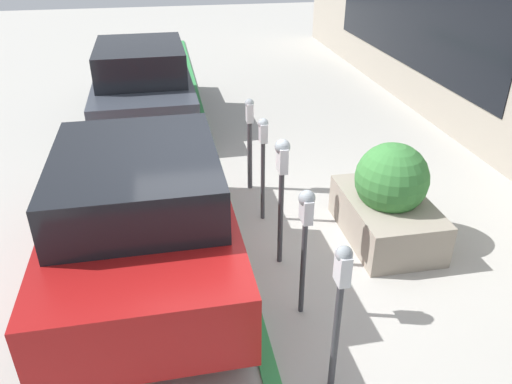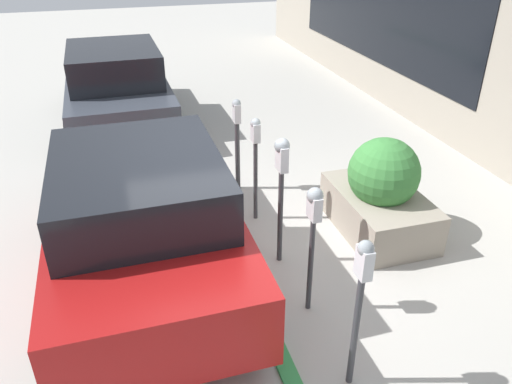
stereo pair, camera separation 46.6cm
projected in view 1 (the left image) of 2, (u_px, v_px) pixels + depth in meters
ground_plane at (247, 262)px, 5.92m from camera, size 40.00×40.00×0.00m
curb_strip at (240, 262)px, 5.90m from camera, size 24.50×0.16×0.04m
parking_meter_nearest at (340, 295)px, 3.84m from camera, size 0.15×0.13×1.49m
parking_meter_second at (305, 223)px, 4.68m from camera, size 0.19×0.16×1.42m
parking_meter_middle at (282, 174)px, 5.39m from camera, size 0.20×0.17×1.56m
parking_meter_fourth at (263, 150)px, 6.31m from camera, size 0.15×0.13×1.43m
parking_meter_farthest at (250, 132)px, 7.13m from camera, size 0.15×0.13×1.39m
planter_box at (388, 200)px, 6.15m from camera, size 1.55×0.98×1.27m
parked_car_middle at (142, 212)px, 5.36m from camera, size 3.86×1.91×1.56m
parked_car_rear at (143, 81)px, 9.79m from camera, size 4.05×1.91×1.51m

